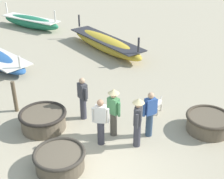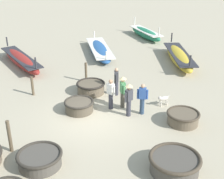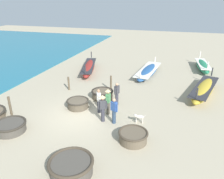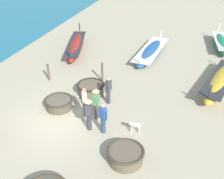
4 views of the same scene
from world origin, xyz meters
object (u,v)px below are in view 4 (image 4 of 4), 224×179
at_px(coracle_upturned, 91,88).
at_px(mooring_post_mid_beach, 102,72).
at_px(fisherman_by_coracle, 96,102).
at_px(fisherman_hauling, 103,117).
at_px(long_boat_blue_hull, 221,43).
at_px(mooring_post_shoreline, 49,72).
at_px(long_boat_white_hull, 76,46).
at_px(long_boat_ochre_hull, 151,51).
at_px(fisherman_standing_right, 89,112).
at_px(fisherman_standing_left, 85,101).
at_px(coracle_tilted, 59,103).
at_px(dog, 134,125).
at_px(fisherman_with_hat, 108,90).
at_px(long_boat_red_hull, 220,81).
at_px(coracle_weathered, 126,155).

height_order(coracle_upturned, mooring_post_mid_beach, mooring_post_mid_beach).
distance_m(fisherman_by_coracle, fisherman_hauling, 1.14).
distance_m(long_boat_blue_hull, mooring_post_shoreline, 13.60).
bearing_deg(long_boat_white_hull, long_boat_ochre_hull, 7.79).
bearing_deg(fisherman_hauling, mooring_post_mid_beach, 109.05).
xyz_separation_m(long_boat_white_hull, fisherman_hauling, (5.12, -8.67, 0.45)).
xyz_separation_m(coracle_upturned, long_boat_blue_hull, (7.42, 9.41, 0.07)).
height_order(fisherman_standing_right, fisherman_standing_left, fisherman_standing_right).
distance_m(coracle_tilted, long_boat_blue_hull, 14.10).
bearing_deg(long_boat_white_hull, long_boat_blue_hull, 19.25).
relative_size(long_boat_ochre_hull, mooring_post_mid_beach, 5.05).
distance_m(fisherman_standing_right, mooring_post_shoreline, 5.57).
xyz_separation_m(fisherman_by_coracle, mooring_post_mid_beach, (-0.96, 3.72, -0.36)).
height_order(long_boat_blue_hull, dog, long_boat_blue_hull).
relative_size(fisherman_with_hat, mooring_post_shoreline, 1.46).
bearing_deg(long_boat_ochre_hull, coracle_upturned, -110.25).
bearing_deg(fisherman_standing_right, coracle_upturned, 109.54).
bearing_deg(long_boat_red_hull, dog, -126.01).
relative_size(fisherman_standing_right, fisherman_standing_left, 1.06).
distance_m(coracle_weathered, mooring_post_mid_beach, 6.79).
bearing_deg(dog, fisherman_standing_left, 168.92).
distance_m(long_boat_blue_hull, long_boat_red_hull, 6.57).
relative_size(coracle_tilted, long_boat_blue_hull, 0.31).
height_order(fisherman_with_hat, fisherman_by_coracle, fisherman_by_coracle).
bearing_deg(long_boat_red_hull, fisherman_with_hat, -148.76).
height_order(coracle_tilted, coracle_upturned, coracle_upturned).
xyz_separation_m(long_boat_white_hull, dog, (6.47, -8.21, -0.02)).
relative_size(coracle_tilted, fisherman_standing_left, 0.93).
bearing_deg(fisherman_by_coracle, fisherman_standing_right, -92.09).
bearing_deg(fisherman_by_coracle, long_boat_blue_hull, 61.20).
bearing_deg(long_boat_red_hull, long_boat_white_hull, 164.99).
xyz_separation_m(long_boat_blue_hull, long_boat_red_hull, (-0.38, -6.56, -0.00)).
height_order(long_boat_ochre_hull, mooring_post_shoreline, mooring_post_shoreline).
bearing_deg(fisherman_standing_left, long_boat_blue_hull, 58.84).
xyz_separation_m(long_boat_ochre_hull, fisherman_with_hat, (-1.11, -7.09, 0.53)).
height_order(long_boat_blue_hull, fisherman_by_coracle, fisherman_by_coracle).
bearing_deg(mooring_post_mid_beach, fisherman_hauling, -70.95).
height_order(fisherman_with_hat, mooring_post_mid_beach, fisherman_with_hat).
bearing_deg(long_boat_ochre_hull, long_boat_blue_hull, 30.56).
height_order(fisherman_hauling, dog, fisherman_hauling).
bearing_deg(long_boat_red_hull, mooring_post_shoreline, -168.14).
height_order(coracle_tilted, fisherman_standing_right, fisherman_standing_right).
bearing_deg(coracle_upturned, fisherman_hauling, -59.95).
height_order(fisherman_standing_right, fisherman_hauling, fisherman_standing_right).
bearing_deg(fisherman_hauling, long_boat_blue_hull, 65.47).
distance_m(long_boat_ochre_hull, dog, 9.03).
bearing_deg(fisherman_by_coracle, dog, -13.53).
height_order(long_boat_blue_hull, fisherman_with_hat, fisherman_with_hat).
xyz_separation_m(fisherman_standing_left, fisherman_hauling, (1.26, -0.96, 0.00)).
xyz_separation_m(long_boat_red_hull, fisherman_by_coracle, (-5.94, -4.94, 0.55)).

